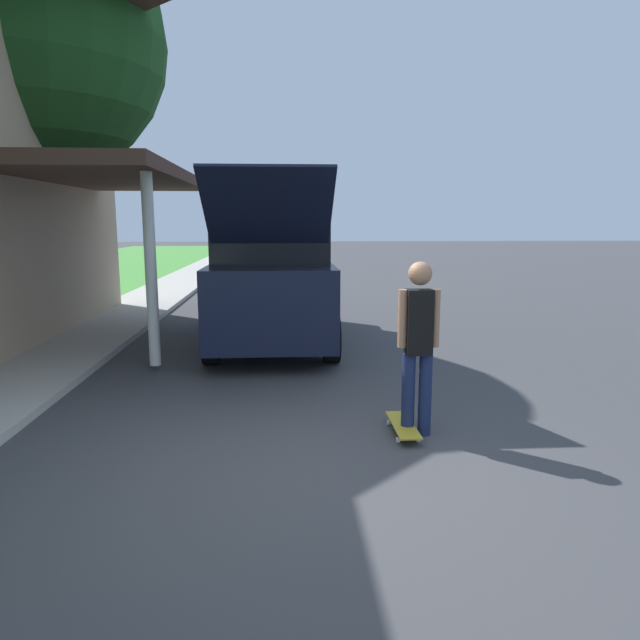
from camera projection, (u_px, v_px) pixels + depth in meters
ground_plane at (285, 469)px, 4.90m from camera, size 120.00×120.00×0.00m
sidewalk at (90, 334)px, 10.57m from camera, size 1.80×80.00×0.10m
lawn_tree_far at (24, 39)px, 10.47m from camera, size 5.14×5.14×7.94m
suv_parked at (273, 279)px, 9.94m from camera, size 2.04×5.62×2.76m
car_down_street at (251, 256)px, 24.77m from camera, size 1.98×4.55×1.34m
skateboarder at (418, 340)px, 5.54m from camera, size 0.41×0.23×1.73m
skateboard at (403, 426)px, 5.72m from camera, size 0.23×0.80×0.10m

